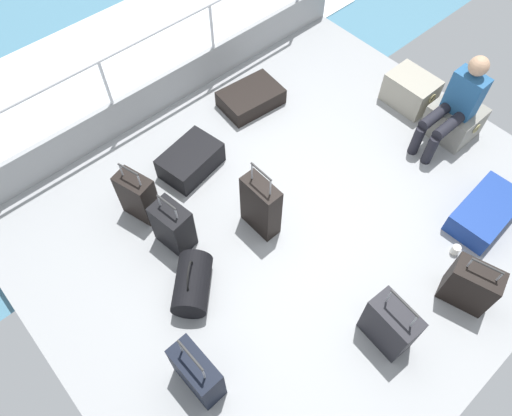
% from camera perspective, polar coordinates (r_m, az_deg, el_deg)
% --- Properties ---
extents(ground_plane, '(4.40, 5.20, 0.06)m').
position_cam_1_polar(ground_plane, '(4.86, 5.00, -1.26)').
color(ground_plane, '#939699').
extents(gunwale_port, '(0.06, 5.20, 0.45)m').
position_cam_1_polar(gunwale_port, '(5.78, -10.48, 13.90)').
color(gunwale_port, '#939699').
rests_on(gunwale_port, ground_plane).
extents(railing_port, '(0.04, 4.20, 1.02)m').
position_cam_1_polar(railing_port, '(5.42, -11.42, 18.20)').
color(railing_port, silver).
rests_on(railing_port, ground_plane).
extents(sea_wake, '(12.00, 12.00, 0.01)m').
position_cam_1_polar(sea_wake, '(7.14, -16.70, 16.02)').
color(sea_wake, teal).
rests_on(sea_wake, ground_plane).
extents(cargo_crate_0, '(0.58, 0.41, 0.37)m').
position_cam_1_polar(cargo_crate_0, '(6.01, 18.06, 13.29)').
color(cargo_crate_0, '#9E9989').
rests_on(cargo_crate_0, ground_plane).
extents(cargo_crate_1, '(0.54, 0.49, 0.37)m').
position_cam_1_polar(cargo_crate_1, '(5.82, 22.67, 9.72)').
color(cargo_crate_1, gray).
rests_on(cargo_crate_1, ground_plane).
extents(passenger_seated, '(0.34, 0.66, 1.07)m').
position_cam_1_polar(passenger_seated, '(5.45, 22.90, 11.51)').
color(passenger_seated, '#26598C').
rests_on(passenger_seated, ground_plane).
extents(suitcase_0, '(0.39, 0.29, 0.68)m').
position_cam_1_polar(suitcase_0, '(4.51, -9.93, -2.18)').
color(suitcase_0, black).
rests_on(suitcase_0, ground_plane).
extents(suitcase_1, '(0.40, 0.29, 0.71)m').
position_cam_1_polar(suitcase_1, '(4.76, -14.01, 1.37)').
color(suitcase_1, black).
rests_on(suitcase_1, ground_plane).
extents(suitcase_2, '(0.46, 0.34, 0.64)m').
position_cam_1_polar(suitcase_2, '(4.58, 24.35, -8.48)').
color(suitcase_2, black).
rests_on(suitcase_2, ground_plane).
extents(suitcase_3, '(0.54, 0.74, 0.20)m').
position_cam_1_polar(suitcase_3, '(5.76, -0.62, 13.11)').
color(suitcase_3, black).
rests_on(suitcase_3, ground_plane).
extents(suitcase_4, '(0.53, 0.71, 0.27)m').
position_cam_1_polar(suitcase_4, '(5.11, -7.85, 5.68)').
color(suitcase_4, black).
rests_on(suitcase_4, ground_plane).
extents(suitcase_5, '(0.49, 0.81, 0.24)m').
position_cam_1_polar(suitcase_5, '(5.23, 25.86, -0.44)').
color(suitcase_5, navy).
rests_on(suitcase_5, ground_plane).
extents(suitcase_6, '(0.44, 0.27, 0.74)m').
position_cam_1_polar(suitcase_6, '(4.18, 15.80, -13.37)').
color(suitcase_6, black).
rests_on(suitcase_6, ground_plane).
extents(suitcase_7, '(0.40, 0.19, 0.87)m').
position_cam_1_polar(suitcase_7, '(4.49, 0.56, 0.22)').
color(suitcase_7, black).
rests_on(suitcase_7, ground_plane).
extents(suitcase_8, '(0.45, 0.22, 0.74)m').
position_cam_1_polar(suitcase_8, '(3.95, -7.08, -19.05)').
color(suitcase_8, black).
rests_on(suitcase_8, ground_plane).
extents(duffel_bag, '(0.60, 0.60, 0.46)m').
position_cam_1_polar(duffel_bag, '(4.32, -7.66, -9.01)').
color(duffel_bag, black).
rests_on(duffel_bag, ground_plane).
extents(paper_cup, '(0.08, 0.08, 0.10)m').
position_cam_1_polar(paper_cup, '(4.95, 22.85, -4.65)').
color(paper_cup, white).
rests_on(paper_cup, ground_plane).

